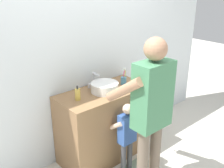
{
  "coord_description": "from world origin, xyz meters",
  "views": [
    {
      "loc": [
        -1.79,
        -1.93,
        2.14
      ],
      "look_at": [
        0.0,
        0.15,
        1.03
      ],
      "focal_mm": 42.52,
      "sensor_mm": 36.0,
      "label": 1
    }
  ],
  "objects_px": {
    "child_toddler": "(127,132)",
    "adult_parent": "(151,105)",
    "toothbrush_cup": "(124,80)",
    "soap_bottle": "(78,94)"
  },
  "relations": [
    {
      "from": "soap_bottle",
      "to": "adult_parent",
      "type": "distance_m",
      "value": 0.81
    },
    {
      "from": "soap_bottle",
      "to": "child_toddler",
      "type": "bearing_deg",
      "value": -47.5
    },
    {
      "from": "adult_parent",
      "to": "toothbrush_cup",
      "type": "bearing_deg",
      "value": 65.79
    },
    {
      "from": "child_toddler",
      "to": "adult_parent",
      "type": "relative_size",
      "value": 0.53
    },
    {
      "from": "adult_parent",
      "to": "child_toddler",
      "type": "bearing_deg",
      "value": 88.98
    },
    {
      "from": "child_toddler",
      "to": "toothbrush_cup",
      "type": "bearing_deg",
      "value": 51.31
    },
    {
      "from": "toothbrush_cup",
      "to": "child_toddler",
      "type": "xyz_separation_m",
      "value": [
        -0.32,
        -0.4,
        -0.43
      ]
    },
    {
      "from": "child_toddler",
      "to": "adult_parent",
      "type": "bearing_deg",
      "value": -91.02
    },
    {
      "from": "soap_bottle",
      "to": "adult_parent",
      "type": "xyz_separation_m",
      "value": [
        0.36,
        -0.73,
        0.03
      ]
    },
    {
      "from": "child_toddler",
      "to": "adult_parent",
      "type": "height_order",
      "value": "adult_parent"
    }
  ]
}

